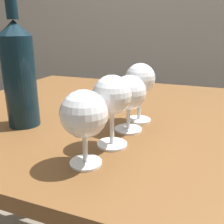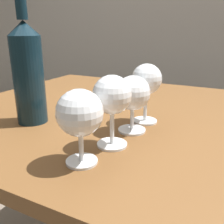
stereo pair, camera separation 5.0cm
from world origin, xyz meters
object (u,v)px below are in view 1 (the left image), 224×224
wine_bottle (19,72)px  wine_glass_merlot (84,115)px  wine_glass_pinot (129,94)px  wine_glass_rose (112,96)px  wine_glass_amber (140,80)px

wine_bottle → wine_glass_merlot: bearing=-27.5°
wine_glass_pinot → wine_bottle: size_ratio=0.39×
wine_glass_rose → wine_glass_pinot: bearing=85.6°
wine_glass_merlot → wine_bottle: wine_bottle is taller
wine_glass_pinot → wine_glass_amber: size_ratio=0.88×
wine_glass_rose → wine_glass_amber: bearing=85.3°
wine_glass_rose → wine_glass_amber: size_ratio=0.98×
wine_glass_pinot → wine_glass_amber: bearing=85.0°
wine_glass_merlot → wine_glass_pinot: bearing=82.3°
wine_glass_pinot → wine_glass_amber: (0.01, 0.07, 0.02)m
wine_glass_rose → wine_bottle: size_ratio=0.43×
wine_glass_merlot → wine_bottle: 0.27m
wine_glass_merlot → wine_glass_pinot: size_ratio=1.03×
wine_glass_pinot → wine_bottle: wine_bottle is taller
wine_glass_merlot → wine_glass_rose: wine_glass_rose is taller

